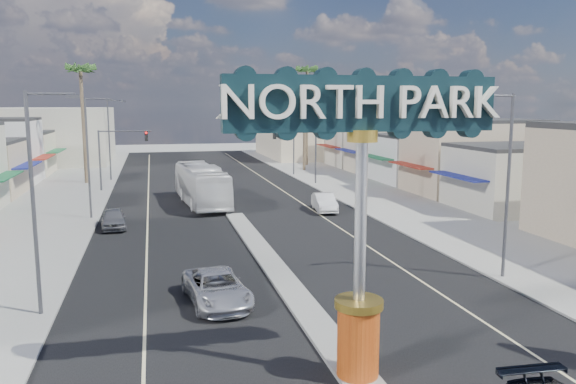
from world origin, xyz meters
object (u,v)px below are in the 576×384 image
traffic_signal_right (299,145)px  streetlight_r_near (505,177)px  traffic_signal_left (119,148)px  palm_right_mid (305,87)px  streetlight_l_mid (90,152)px  suv_left (217,288)px  streetlight_r_far (292,133)px  car_parked_left (113,218)px  gateway_sign (361,192)px  city_bus (201,185)px  streetlight_l_far (111,136)px  streetlight_r_mid (357,147)px  palm_left_far (81,75)px  streetlight_l_near (37,193)px  car_parked_right (324,202)px  palm_right_far (307,76)px

traffic_signal_right → streetlight_r_near: streetlight_r_near is taller
traffic_signal_left → streetlight_r_near: (19.62, -33.99, 0.79)m
traffic_signal_right → palm_right_mid: palm_right_mid is taller
traffic_signal_right → streetlight_l_mid: 24.11m
traffic_signal_left → suv_left: traffic_signal_left is taller
streetlight_r_far → car_parked_left: 32.32m
gateway_sign → city_bus: bearing=93.5°
streetlight_l_far → streetlight_r_mid: bearing=-46.5°
streetlight_r_far → palm_right_mid: palm_right_mid is taller
gateway_sign → palm_left_far: size_ratio=0.70×
palm_right_mid → suv_left: size_ratio=2.40×
suv_left → city_bus: bearing=79.9°
city_bus → streetlight_l_near: bearing=-114.1°
streetlight_r_near → city_bus: streetlight_r_near is taller
traffic_signal_right → streetlight_l_far: streetlight_l_far is taller
gateway_sign → streetlight_r_near: 13.19m
traffic_signal_right → city_bus: size_ratio=0.49×
car_parked_right → city_bus: 10.91m
gateway_sign → city_bus: size_ratio=0.75×
palm_right_far → traffic_signal_left: bearing=-143.3°
streetlight_r_near → palm_right_far: (4.57, 52.00, 7.32)m
gateway_sign → palm_left_far: palm_left_far is taller
traffic_signal_left → city_bus: (7.18, -9.43, -2.58)m
gateway_sign → streetlight_l_mid: gateway_sign is taller
traffic_signal_left → palm_right_mid: bearing=28.4°
streetlight_r_mid → car_parked_left: streetlight_r_mid is taller
palm_right_far → suv_left: 56.59m
streetlight_l_far → suv_left: streetlight_l_far is taller
palm_left_far → streetlight_l_mid: bearing=-82.7°
traffic_signal_right → streetlight_l_far: bearing=157.8°
traffic_signal_left → streetlight_r_near: bearing=-60.0°
city_bus → traffic_signal_left: bearing=122.2°
palm_right_far → city_bus: size_ratio=1.16×
traffic_signal_right → traffic_signal_left: bearing=180.0°
traffic_signal_right → streetlight_l_near: bearing=-120.0°
car_parked_left → palm_right_mid: bearing=49.3°
streetlight_r_near → city_bus: bearing=116.8°
streetlight_r_near → city_bus: (-12.43, 24.56, -3.38)m
traffic_signal_left → palm_right_far: size_ratio=0.43×
car_parked_left → palm_left_far: bearing=95.8°
streetlight_l_near → streetlight_r_mid: bearing=43.8°
streetlight_r_far → palm_right_mid: bearing=57.3°
gateway_sign → traffic_signal_right: bearing=77.7°
gateway_sign → palm_right_mid: bearing=76.5°
streetlight_l_mid → streetlight_r_mid: 20.87m
suv_left → car_parked_left: 17.38m
streetlight_l_mid → streetlight_r_near: same height
car_parked_left → city_bus: bearing=46.1°
traffic_signal_right → palm_right_far: palm_right_far is taller
palm_left_far → palm_right_far: 30.48m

